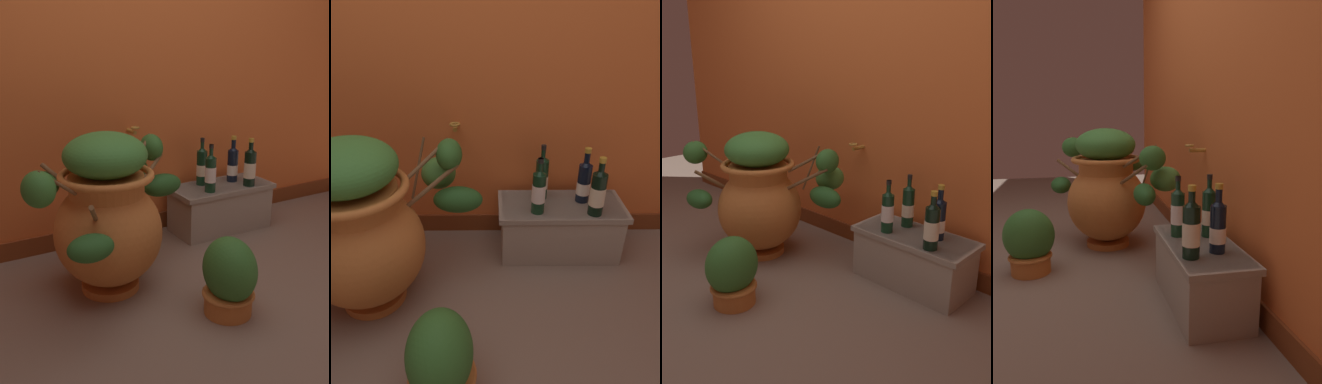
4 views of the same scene
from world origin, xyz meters
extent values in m
plane|color=#7A6656|center=(0.00, 0.00, 0.00)|extent=(7.00, 7.00, 0.00)
cube|color=#D6662D|center=(0.00, 1.20, 1.30)|extent=(4.40, 0.20, 2.60)
cube|color=brown|center=(0.00, 1.10, 0.06)|extent=(4.40, 0.02, 0.11)
cylinder|color=#B28433|center=(-0.03, 1.05, 0.70)|extent=(0.02, 0.10, 0.02)
torus|color=#B28433|center=(-0.03, 1.00, 0.73)|extent=(0.06, 0.06, 0.01)
cylinder|color=#C17033|center=(-0.42, 0.52, 0.02)|extent=(0.30, 0.30, 0.04)
ellipsoid|color=#C17033|center=(-0.42, 0.52, 0.31)|extent=(0.54, 0.54, 0.54)
cylinder|color=#C17033|center=(-0.42, 0.52, 0.56)|extent=(0.37, 0.37, 0.11)
torus|color=#C17033|center=(-0.42, 0.52, 0.61)|extent=(0.47, 0.47, 0.04)
cylinder|color=brown|center=(-0.14, 0.71, 0.65)|extent=(0.21, 0.19, 0.16)
ellipsoid|color=#2D6628|center=(-0.04, 0.77, 0.65)|extent=(0.12, 0.16, 0.15)
cylinder|color=brown|center=(-0.12, 0.67, 0.55)|extent=(0.24, 0.15, 0.17)
ellipsoid|color=#235623|center=(-0.01, 0.72, 0.44)|extent=(0.24, 0.13, 0.13)
cylinder|color=brown|center=(-0.62, 0.70, 0.60)|extent=(0.12, 0.12, 0.12)
ellipsoid|color=#2D6628|center=(-0.66, 0.73, 0.55)|extent=(0.14, 0.19, 0.12)
cylinder|color=brown|center=(-0.58, 0.28, 0.53)|extent=(0.10, 0.18, 0.15)
ellipsoid|color=#235623|center=(-0.62, 0.21, 0.41)|extent=(0.20, 0.14, 0.12)
cylinder|color=brown|center=(-0.70, 0.36, 0.66)|extent=(0.20, 0.15, 0.18)
ellipsoid|color=#2D6628|center=(-0.80, 0.30, 0.66)|extent=(0.14, 0.16, 0.15)
cylinder|color=brown|center=(-0.20, 0.78, 0.58)|extent=(0.08, 0.09, 0.29)
ellipsoid|color=#428438|center=(-0.12, 0.87, 0.51)|extent=(0.18, 0.19, 0.16)
ellipsoid|color=#387A33|center=(-0.42, 0.52, 0.71)|extent=(0.41, 0.41, 0.22)
cube|color=#9E9384|center=(0.54, 0.89, 0.15)|extent=(0.65, 0.30, 0.31)
cube|color=gray|center=(0.54, 0.89, 0.29)|extent=(0.69, 0.32, 0.03)
cylinder|color=black|center=(0.43, 0.97, 0.42)|extent=(0.07, 0.07, 0.23)
cone|color=black|center=(0.43, 0.97, 0.55)|extent=(0.07, 0.07, 0.04)
cylinder|color=black|center=(0.43, 0.97, 0.58)|extent=(0.02, 0.02, 0.09)
cylinder|color=black|center=(0.43, 0.97, 0.61)|extent=(0.03, 0.03, 0.02)
cylinder|color=beige|center=(0.43, 0.97, 0.41)|extent=(0.07, 0.07, 0.07)
cylinder|color=black|center=(0.66, 0.93, 0.42)|extent=(0.07, 0.07, 0.21)
cone|color=black|center=(0.66, 0.93, 0.54)|extent=(0.07, 0.07, 0.04)
cylinder|color=black|center=(0.66, 0.93, 0.57)|extent=(0.03, 0.03, 0.10)
cylinder|color=#B7932D|center=(0.66, 0.93, 0.61)|extent=(0.03, 0.03, 0.02)
cylinder|color=white|center=(0.66, 0.93, 0.39)|extent=(0.07, 0.07, 0.07)
cylinder|color=black|center=(0.40, 0.82, 0.42)|extent=(0.07, 0.07, 0.22)
cone|color=black|center=(0.40, 0.82, 0.54)|extent=(0.07, 0.07, 0.04)
cylinder|color=black|center=(0.40, 0.82, 0.57)|extent=(0.02, 0.02, 0.09)
cylinder|color=black|center=(0.40, 0.82, 0.60)|extent=(0.03, 0.03, 0.02)
cylinder|color=silver|center=(0.40, 0.82, 0.42)|extent=(0.07, 0.07, 0.10)
cylinder|color=black|center=(0.69, 0.80, 0.42)|extent=(0.08, 0.08, 0.23)
cone|color=black|center=(0.69, 0.80, 0.55)|extent=(0.08, 0.08, 0.04)
cylinder|color=black|center=(0.69, 0.80, 0.58)|extent=(0.03, 0.03, 0.09)
cylinder|color=#B7932D|center=(0.69, 0.80, 0.61)|extent=(0.03, 0.03, 0.02)
cylinder|color=beige|center=(0.69, 0.80, 0.41)|extent=(0.08, 0.08, 0.10)
cylinder|color=#C17033|center=(-0.02, 0.04, 0.06)|extent=(0.22, 0.22, 0.11)
torus|color=#B2672E|center=(-0.02, 0.04, 0.10)|extent=(0.25, 0.25, 0.02)
ellipsoid|color=#2D6628|center=(-0.02, 0.04, 0.23)|extent=(0.23, 0.29, 0.31)
camera|label=1|loc=(-1.20, -1.44, 1.24)|focal=42.72mm
camera|label=2|loc=(0.16, -0.73, 1.28)|focal=32.32mm
camera|label=3|loc=(1.73, -1.02, 1.28)|focal=39.66mm
camera|label=4|loc=(2.17, 0.34, 0.91)|focal=35.47mm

